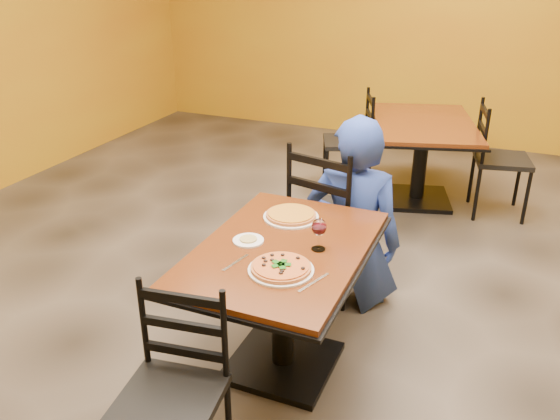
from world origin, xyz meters
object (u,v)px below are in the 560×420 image
at_px(plate_main, 281,270).
at_px(side_plate, 248,240).
at_px(chair_second_left, 347,142).
at_px(pizza_main, 281,267).
at_px(pizza_far, 291,214).
at_px(chair_main_far, 334,217).
at_px(chair_second_right, 502,160).
at_px(chair_main_near, 169,401).
at_px(diner, 355,211).
at_px(table_second, 422,142).
at_px(plate_far, 291,217).
at_px(wine_glass, 319,233).
at_px(table_main, 283,279).

bearing_deg(plate_main, side_plate, 142.26).
distance_m(chair_second_left, pizza_main, 2.89).
bearing_deg(pizza_far, chair_main_far, 82.40).
height_order(chair_main_far, chair_second_right, chair_main_far).
relative_size(chair_main_near, diner, 0.72).
distance_m(chair_second_right, plate_main, 2.97).
relative_size(chair_main_far, pizza_far, 3.72).
height_order(table_second, pizza_main, pizza_main).
distance_m(chair_main_far, pizza_main, 1.16).
xyz_separation_m(diner, side_plate, (-0.33, -0.85, 0.13)).
distance_m(table_second, plate_far, 2.31).
relative_size(chair_second_left, plate_far, 3.05).
distance_m(chair_second_left, wine_glass, 2.66).
bearing_deg(plate_far, side_plate, -105.45).
xyz_separation_m(chair_main_near, wine_glass, (0.31, 0.92, 0.39)).
bearing_deg(chair_second_right, diner, 143.87).
height_order(table_second, chair_second_right, chair_second_right).
relative_size(chair_main_far, plate_far, 3.36).
relative_size(chair_main_near, chair_second_right, 0.92).
bearing_deg(pizza_far, side_plate, -105.45).
xyz_separation_m(chair_second_right, side_plate, (-1.12, -2.62, 0.27)).
xyz_separation_m(chair_main_far, plate_main, (0.10, -1.13, 0.23)).
xyz_separation_m(plate_far, wine_glass, (0.26, -0.29, 0.08)).
distance_m(table_second, plate_main, 2.84).
distance_m(table_second, chair_second_left, 0.69).
bearing_deg(pizza_far, wine_glass, -47.67).
height_order(chair_second_left, diner, diner).
bearing_deg(chair_main_near, chair_second_right, 64.99).
bearing_deg(side_plate, plate_main, -37.74).
xyz_separation_m(table_second, pizza_main, (-0.17, -2.83, 0.21)).
relative_size(diner, wine_glass, 6.89).
xyz_separation_m(chair_second_right, plate_main, (-0.85, -2.83, 0.27)).
bearing_deg(side_plate, diner, 68.85).
height_order(chair_second_left, pizza_far, chair_second_left).
bearing_deg(chair_main_far, pizza_far, 95.42).
bearing_deg(chair_second_left, wine_glass, -8.32).
height_order(table_main, chair_main_far, chair_main_far).
xyz_separation_m(chair_second_left, diner, (0.57, -1.78, 0.15)).
distance_m(chair_second_left, pizza_far, 2.32).
relative_size(chair_main_far, plate_main, 3.36).
bearing_deg(chair_second_right, chair_main_far, 138.81).
bearing_deg(pizza_far, pizza_main, -72.78).
bearing_deg(side_plate, chair_main_near, -86.67).
bearing_deg(pizza_main, diner, 86.81).
bearing_deg(chair_main_far, chair_main_near, 99.09).
height_order(table_second, diner, diner).
bearing_deg(side_plate, pizza_far, 74.55).
xyz_separation_m(table_second, wine_glass, (-0.08, -2.56, 0.28)).
xyz_separation_m(table_second, plate_far, (-0.34, -2.27, 0.20)).
xyz_separation_m(chair_main_near, chair_second_right, (1.07, 3.48, 0.04)).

